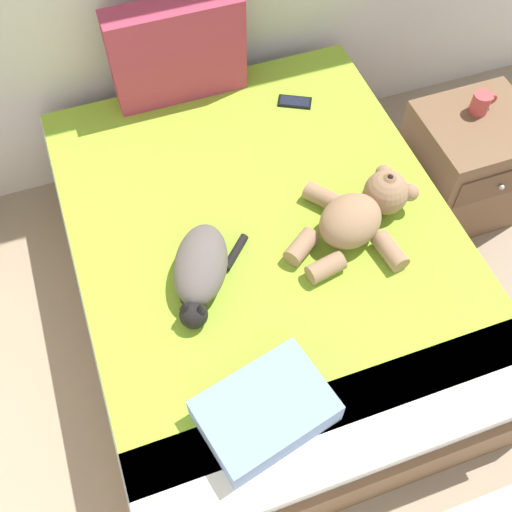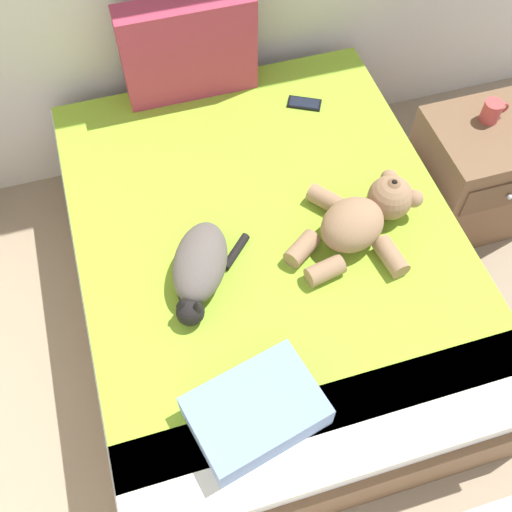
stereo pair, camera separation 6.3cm
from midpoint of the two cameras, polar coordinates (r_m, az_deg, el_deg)
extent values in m
cube|color=brown|center=(2.70, 1.59, -2.42)|extent=(1.50, 1.91, 0.30)
cube|color=white|center=(2.48, 1.73, 0.66)|extent=(1.46, 1.85, 0.21)
cube|color=#8CB72D|center=(2.42, 1.39, 3.29)|extent=(1.44, 1.72, 0.02)
cube|color=silver|center=(2.06, 8.85, -15.45)|extent=(1.44, 0.31, 0.02)
cube|color=#A5334C|center=(2.78, -5.58, 18.43)|extent=(0.57, 0.15, 0.44)
ellipsoid|color=#59514C|center=(2.21, -4.35, -0.57)|extent=(0.31, 0.39, 0.15)
sphere|color=black|center=(2.14, -5.23, -5.17)|extent=(0.10, 0.10, 0.10)
cone|color=black|center=(2.09, -4.61, -4.52)|extent=(0.04, 0.04, 0.04)
cone|color=black|center=(2.10, -6.09, -4.32)|extent=(0.04, 0.04, 0.04)
cylinder|color=black|center=(2.30, -1.09, 0.42)|extent=(0.14, 0.14, 0.03)
ellipsoid|color=black|center=(2.22, -5.67, -3.21)|extent=(0.09, 0.11, 0.04)
ellipsoid|color=#937051|center=(2.32, 9.63, 2.84)|extent=(0.32, 0.29, 0.17)
sphere|color=#937051|center=(2.43, 12.98, 5.24)|extent=(0.17, 0.17, 0.17)
sphere|color=brown|center=(2.38, 13.24, 6.13)|extent=(0.07, 0.07, 0.07)
sphere|color=black|center=(2.36, 13.38, 6.58)|extent=(0.02, 0.02, 0.02)
sphere|color=#937051|center=(2.48, 12.88, 6.98)|extent=(0.07, 0.07, 0.07)
sphere|color=#937051|center=(2.43, 15.08, 5.11)|extent=(0.07, 0.07, 0.07)
cylinder|color=#937051|center=(2.44, 7.27, 5.13)|extent=(0.15, 0.16, 0.07)
cylinder|color=#937051|center=(2.29, 5.04, 0.67)|extent=(0.16, 0.14, 0.07)
cylinder|color=#937051|center=(2.33, 13.08, -0.07)|extent=(0.09, 0.16, 0.07)
cylinder|color=#937051|center=(2.25, 7.18, -1.36)|extent=(0.15, 0.10, 0.07)
cube|color=black|center=(2.85, 5.12, 13.81)|extent=(0.16, 0.13, 0.01)
cube|color=black|center=(2.84, 5.13, 13.89)|extent=(0.14, 0.11, 0.00)
cube|color=#728CB7|center=(1.99, 0.90, -14.10)|extent=(0.45, 0.37, 0.11)
cube|color=brown|center=(3.07, 19.97, 7.08)|extent=(0.49, 0.45, 0.57)
cube|color=brown|center=(2.88, 22.75, 5.27)|extent=(0.41, 0.01, 0.16)
sphere|color=#B2B2B7|center=(2.87, 22.90, 5.03)|extent=(0.02, 0.02, 0.02)
cylinder|color=#B23F3F|center=(2.89, 21.46, 12.28)|extent=(0.08, 0.08, 0.09)
torus|color=#B23F3F|center=(2.91, 22.37, 12.48)|extent=(0.06, 0.01, 0.06)
camera|label=1|loc=(0.03, -89.21, 1.20)|focal=43.43mm
camera|label=2|loc=(0.03, 90.79, -1.20)|focal=43.43mm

